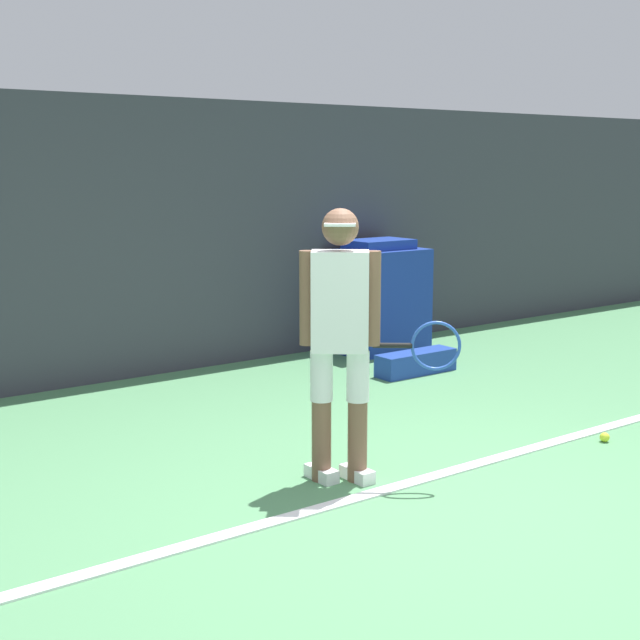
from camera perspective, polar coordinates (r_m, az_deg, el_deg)
The scene contains 7 objects.
ground_plane at distance 5.27m, azimuth 7.46°, elevation -11.50°, with size 24.00×24.00×0.00m, color #518C5B.
back_wall at distance 8.17m, azimuth -11.56°, elevation 5.10°, with size 24.00×0.10×2.51m.
court_baseline at distance 5.48m, azimuth 5.17°, elevation -10.52°, with size 21.60×0.10×0.01m.
tennis_player at distance 5.32m, azimuth 1.41°, elevation -0.80°, with size 0.77×0.65×1.67m.
tennis_ball at distance 6.59m, azimuth 17.76°, elevation -7.16°, with size 0.07×0.07×0.07m.
covered_chair at distance 9.22m, azimuth 3.75°, elevation 1.44°, with size 0.93×0.65×1.15m.
equipment_bag at distance 8.29m, azimuth 6.16°, elevation -2.73°, with size 0.82×0.24×0.21m.
Camera 1 is at (-3.43, -3.51, 1.93)m, focal length 50.00 mm.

